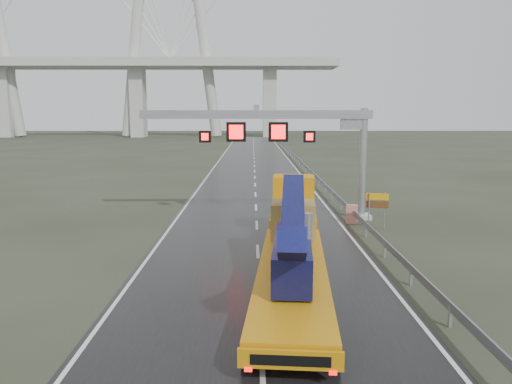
{
  "coord_description": "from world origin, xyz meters",
  "views": [
    {
      "loc": [
        -0.26,
        -14.18,
        6.79
      ],
      "look_at": [
        -0.09,
        8.94,
        3.2
      ],
      "focal_mm": 35.0,
      "sensor_mm": 36.0,
      "label": 1
    }
  ],
  "objects_px": {
    "sign_gantry": "(289,133)",
    "exit_sign_pair": "(377,204)",
    "striped_barrier": "(352,214)",
    "heavy_haul_truck": "(293,232)"
  },
  "relations": [
    {
      "from": "sign_gantry",
      "to": "exit_sign_pair",
      "type": "relative_size",
      "value": 6.62
    },
    {
      "from": "sign_gantry",
      "to": "striped_barrier",
      "type": "height_order",
      "value": "sign_gantry"
    },
    {
      "from": "sign_gantry",
      "to": "exit_sign_pair",
      "type": "bearing_deg",
      "value": -33.19
    },
    {
      "from": "heavy_haul_truck",
      "to": "exit_sign_pair",
      "type": "distance_m",
      "value": 9.09
    },
    {
      "from": "heavy_haul_truck",
      "to": "striped_barrier",
      "type": "height_order",
      "value": "heavy_haul_truck"
    },
    {
      "from": "exit_sign_pair",
      "to": "striped_barrier",
      "type": "xyz_separation_m",
      "value": [
        -1.1,
        1.86,
        -0.98
      ]
    },
    {
      "from": "sign_gantry",
      "to": "exit_sign_pair",
      "type": "xyz_separation_m",
      "value": [
        5.0,
        -3.27,
        -4.04
      ]
    },
    {
      "from": "sign_gantry",
      "to": "heavy_haul_truck",
      "type": "relative_size",
      "value": 0.85
    },
    {
      "from": "striped_barrier",
      "to": "exit_sign_pair",
      "type": "bearing_deg",
      "value": -45.17
    },
    {
      "from": "sign_gantry",
      "to": "exit_sign_pair",
      "type": "distance_m",
      "value": 7.21
    }
  ]
}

